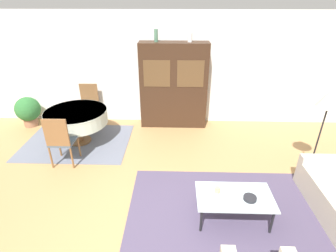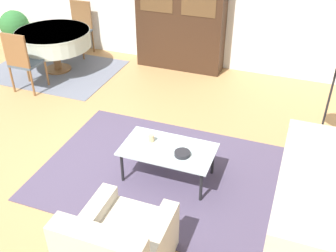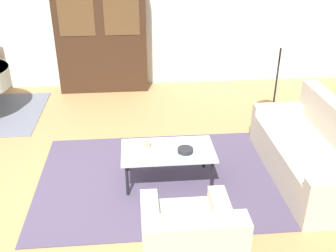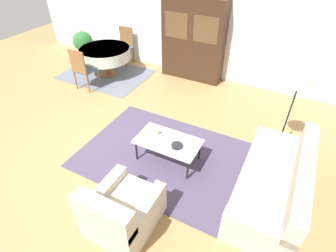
{
  "view_description": "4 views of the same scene",
  "coord_description": "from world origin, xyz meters",
  "px_view_note": "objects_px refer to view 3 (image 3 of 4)",
  "views": [
    {
      "loc": [
        0.33,
        -2.67,
        3.04
      ],
      "look_at": [
        0.2,
        1.4,
        0.95
      ],
      "focal_mm": 28.0,
      "sensor_mm": 36.0,
      "label": 1
    },
    {
      "loc": [
        2.49,
        -3.24,
        3.16
      ],
      "look_at": [
        1.19,
        0.24,
        0.75
      ],
      "focal_mm": 42.0,
      "sensor_mm": 36.0,
      "label": 2
    },
    {
      "loc": [
        0.84,
        -3.73,
        2.79
      ],
      "look_at": [
        1.19,
        0.24,
        0.75
      ],
      "focal_mm": 42.0,
      "sensor_mm": 36.0,
      "label": 3
    },
    {
      "loc": [
        2.74,
        -2.73,
        3.33
      ],
      "look_at": [
        1.19,
        0.24,
        0.75
      ],
      "focal_mm": 28.0,
      "sensor_mm": 36.0,
      "label": 4
    }
  ],
  "objects_px": {
    "coffee_table": "(168,153)",
    "cup": "(147,144)",
    "bowl": "(185,150)",
    "armchair": "(189,246)",
    "display_cabinet": "(101,35)",
    "couch": "(313,154)",
    "floor_lamp": "(282,37)"
  },
  "relations": [
    {
      "from": "cup",
      "to": "bowl",
      "type": "bearing_deg",
      "value": -17.51
    },
    {
      "from": "armchair",
      "to": "cup",
      "type": "xyz_separation_m",
      "value": [
        -0.3,
        1.51,
        0.17
      ]
    },
    {
      "from": "bowl",
      "to": "cup",
      "type": "bearing_deg",
      "value": 162.49
    },
    {
      "from": "coffee_table",
      "to": "cup",
      "type": "xyz_separation_m",
      "value": [
        -0.24,
        0.08,
        0.08
      ]
    },
    {
      "from": "couch",
      "to": "coffee_table",
      "type": "bearing_deg",
      "value": 88.57
    },
    {
      "from": "couch",
      "to": "floor_lamp",
      "type": "bearing_deg",
      "value": 4.12
    },
    {
      "from": "display_cabinet",
      "to": "bowl",
      "type": "xyz_separation_m",
      "value": [
        1.12,
        -3.2,
        -0.57
      ]
    },
    {
      "from": "couch",
      "to": "bowl",
      "type": "height_order",
      "value": "couch"
    },
    {
      "from": "display_cabinet",
      "to": "coffee_table",
      "type": "bearing_deg",
      "value": -73.61
    },
    {
      "from": "floor_lamp",
      "to": "display_cabinet",
      "type": "bearing_deg",
      "value": 143.59
    },
    {
      "from": "floor_lamp",
      "to": "couch",
      "type": "bearing_deg",
      "value": -85.88
    },
    {
      "from": "coffee_table",
      "to": "cup",
      "type": "bearing_deg",
      "value": 162.63
    },
    {
      "from": "couch",
      "to": "floor_lamp",
      "type": "relative_size",
      "value": 1.2
    },
    {
      "from": "cup",
      "to": "floor_lamp",
      "type": "bearing_deg",
      "value": 30.65
    },
    {
      "from": "couch",
      "to": "display_cabinet",
      "type": "distance_m",
      "value": 4.23
    },
    {
      "from": "armchair",
      "to": "bowl",
      "type": "xyz_separation_m",
      "value": [
        0.14,
        1.37,
        0.15
      ]
    },
    {
      "from": "floor_lamp",
      "to": "cup",
      "type": "bearing_deg",
      "value": -149.35
    },
    {
      "from": "coffee_table",
      "to": "floor_lamp",
      "type": "height_order",
      "value": "floor_lamp"
    },
    {
      "from": "bowl",
      "to": "couch",
      "type": "bearing_deg",
      "value": 0.68
    },
    {
      "from": "armchair",
      "to": "display_cabinet",
      "type": "height_order",
      "value": "display_cabinet"
    },
    {
      "from": "cup",
      "to": "couch",
      "type": "bearing_deg",
      "value": -3.4
    },
    {
      "from": "couch",
      "to": "coffee_table",
      "type": "distance_m",
      "value": 1.78
    },
    {
      "from": "couch",
      "to": "armchair",
      "type": "distance_m",
      "value": 2.21
    },
    {
      "from": "couch",
      "to": "floor_lamp",
      "type": "height_order",
      "value": "floor_lamp"
    },
    {
      "from": "display_cabinet",
      "to": "cup",
      "type": "bearing_deg",
      "value": -77.45
    },
    {
      "from": "coffee_table",
      "to": "bowl",
      "type": "bearing_deg",
      "value": -17.67
    },
    {
      "from": "couch",
      "to": "display_cabinet",
      "type": "xyz_separation_m",
      "value": [
        -2.7,
        3.18,
        0.71
      ]
    },
    {
      "from": "display_cabinet",
      "to": "floor_lamp",
      "type": "distance_m",
      "value": 3.26
    },
    {
      "from": "coffee_table",
      "to": "bowl",
      "type": "distance_m",
      "value": 0.22
    },
    {
      "from": "coffee_table",
      "to": "floor_lamp",
      "type": "distance_m",
      "value": 2.31
    },
    {
      "from": "couch",
      "to": "armchair",
      "type": "height_order",
      "value": "couch"
    },
    {
      "from": "armchair",
      "to": "cup",
      "type": "bearing_deg",
      "value": 101.1
    }
  ]
}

